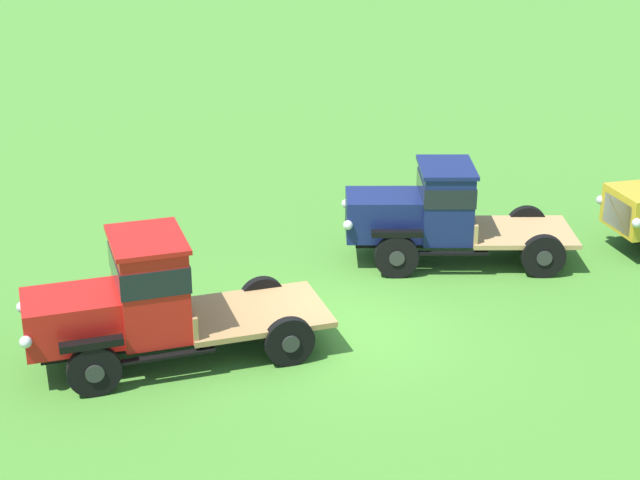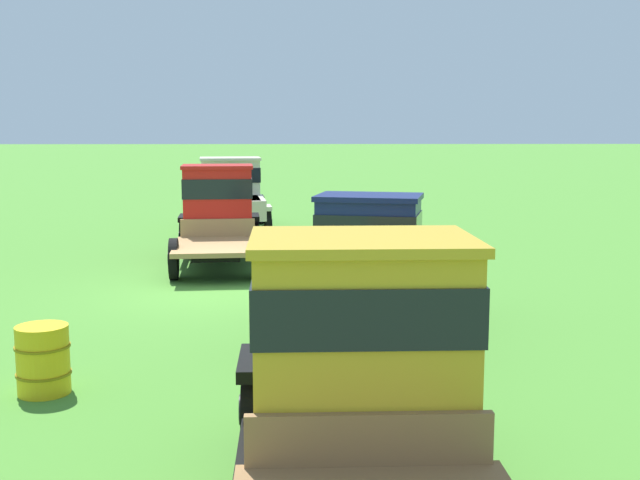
# 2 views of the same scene
# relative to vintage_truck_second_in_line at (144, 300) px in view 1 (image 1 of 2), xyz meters

# --- Properties ---
(ground_plane) EXTENTS (240.00, 240.00, 0.00)m
(ground_plane) POSITION_rel_vintage_truck_second_in_line_xyz_m (3.50, 0.37, -1.15)
(ground_plane) COLOR #47842D
(vintage_truck_second_in_line) EXTENTS (5.30, 2.30, 2.27)m
(vintage_truck_second_in_line) POSITION_rel_vintage_truck_second_in_line_xyz_m (0.00, 0.00, 0.00)
(vintage_truck_second_in_line) COLOR black
(vintage_truck_second_in_line) RESTS_ON ground
(vintage_truck_midrow_center) EXTENTS (5.08, 2.76, 2.12)m
(vintage_truck_midrow_center) POSITION_rel_vintage_truck_second_in_line_xyz_m (6.24, 3.06, -0.06)
(vintage_truck_midrow_center) COLOR black
(vintage_truck_midrow_center) RESTS_ON ground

